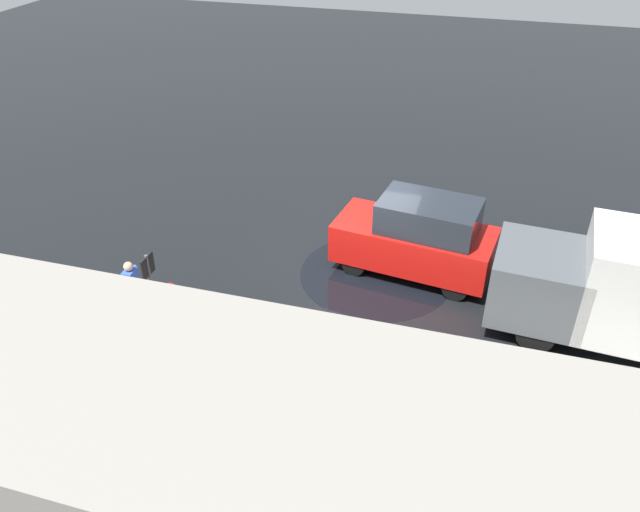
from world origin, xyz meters
TOP-DOWN VIEW (x-y plane):
  - ground_plane at (0.00, 0.00)m, footprint 60.00×60.00m
  - kerb_strip at (0.00, 4.20)m, footprint 24.00×3.20m
  - moving_hatchback at (-1.36, -0.17)m, footprint 4.09×2.21m
  - delivery_truck at (-6.08, 1.28)m, footprint 5.52×2.49m
  - fire_hydrant at (3.77, 3.05)m, footprint 0.42×0.31m
  - pedestrian at (4.75, 3.08)m, footprint 0.25×0.57m
  - metal_railing at (-1.36, 5.57)m, footprint 8.58×0.04m
  - sign_post at (3.41, 4.28)m, footprint 0.07×0.44m
  - puddle_patch at (-0.45, 0.25)m, footprint 3.86×3.86m

SIDE VIEW (x-z plane):
  - ground_plane at x=0.00m, z-range 0.00..0.00m
  - puddle_patch at x=-0.45m, z-range 0.00..0.01m
  - kerb_strip at x=0.00m, z-range 0.00..0.04m
  - fire_hydrant at x=3.77m, z-range 0.00..0.80m
  - pedestrian at x=4.75m, z-range 0.07..1.29m
  - metal_railing at x=-1.36m, z-range 0.21..1.26m
  - moving_hatchback at x=-1.36m, z-range 0.00..2.06m
  - delivery_truck at x=-6.08m, z-range 0.07..2.67m
  - sign_post at x=3.41m, z-range 0.38..2.78m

